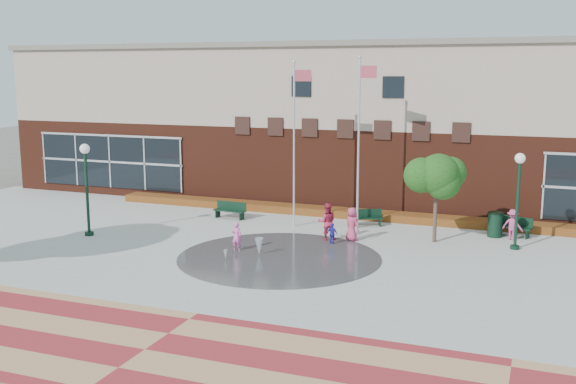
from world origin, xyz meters
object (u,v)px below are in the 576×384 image
(bench_left, at_px, (230,213))
(trash_can, at_px, (495,225))
(flagpole_left, at_px, (295,136))
(flagpole_right, at_px, (360,134))
(child_splash, at_px, (237,237))

(bench_left, bearing_deg, trash_can, 9.11)
(flagpole_left, height_order, bench_left, flagpole_left)
(flagpole_left, distance_m, trash_can, 10.28)
(flagpole_left, bearing_deg, flagpole_right, 15.83)
(flagpole_left, relative_size, child_splash, 6.41)
(flagpole_right, bearing_deg, flagpole_left, -145.02)
(flagpole_right, height_order, child_splash, flagpole_right)
(trash_can, xyz_separation_m, child_splash, (-10.13, -6.52, 0.03))
(flagpole_left, height_order, child_splash, flagpole_left)
(flagpole_right, xyz_separation_m, bench_left, (-6.83, -0.26, -4.37))
(flagpole_right, bearing_deg, trash_can, 26.24)
(trash_can, bearing_deg, flagpole_left, -171.84)
(flagpole_left, distance_m, flagpole_right, 3.12)
(flagpole_right, distance_m, trash_can, 7.59)
(flagpole_left, distance_m, bench_left, 5.71)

